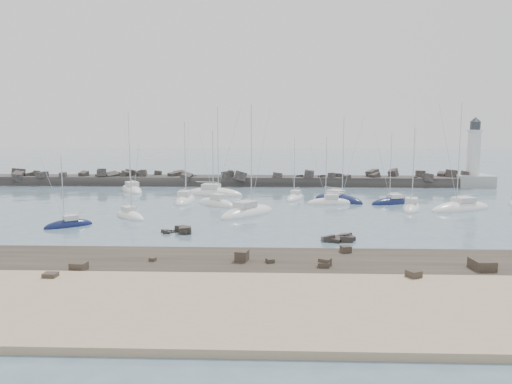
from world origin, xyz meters
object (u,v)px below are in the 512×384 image
sailboat_3 (185,201)px  sailboat_7 (247,214)px  sailboat_9 (329,203)px  sailboat_14 (130,216)px  sailboat_6 (295,198)px  sailboat_10 (411,208)px  sailboat_11 (461,209)px  sailboat_13 (393,203)px  sailboat_1 (132,190)px  lighthouse (473,171)px  sailboat_4 (214,194)px  sailboat_2 (69,225)px  sailboat_5 (216,204)px  sailboat_8 (338,200)px

sailboat_3 → sailboat_7: 15.59m
sailboat_9 → sailboat_14: size_ratio=1.04×
sailboat_6 → sailboat_14: sailboat_6 is taller
sailboat_10 → sailboat_11: bearing=-1.7°
sailboat_11 → sailboat_13: size_ratio=1.38×
sailboat_1 → sailboat_11: 57.39m
sailboat_6 → sailboat_7: 16.59m
lighthouse → sailboat_9: lighthouse is taller
lighthouse → sailboat_1: 67.88m
sailboat_1 → sailboat_4: (16.08, -4.66, 0.01)m
sailboat_6 → sailboat_4: bearing=162.8°
sailboat_2 → sailboat_11: bearing=14.9°
sailboat_7 → sailboat_14: size_ratio=1.48×
sailboat_4 → sailboat_3: bearing=-114.9°
lighthouse → sailboat_10: size_ratio=1.11×
sailboat_5 → sailboat_2: bearing=-134.1°
sailboat_11 → sailboat_13: bearing=147.8°
sailboat_13 → sailboat_14: bearing=-161.0°
sailboat_14 → lighthouse: bearing=31.5°
sailboat_7 → sailboat_9: bearing=38.8°
lighthouse → sailboat_13: lighthouse is taller
sailboat_11 → sailboat_14: sailboat_11 is taller
sailboat_6 → lighthouse: bearing=27.6°
sailboat_6 → sailboat_7: size_ratio=0.68×
sailboat_1 → sailboat_9: bearing=-21.6°
sailboat_7 → sailboat_2: bearing=-157.9°
sailboat_4 → sailboat_10: size_ratio=1.27×
sailboat_5 → sailboat_7: sailboat_7 is taller
sailboat_8 → sailboat_7: bearing=-137.6°
sailboat_11 → sailboat_10: bearing=178.3°
sailboat_5 → sailboat_4: bearing=98.8°
sailboat_10 → sailboat_11: 7.15m
sailboat_9 → sailboat_14: bearing=-156.2°
lighthouse → sailboat_6: lighthouse is taller
lighthouse → sailboat_14: (-59.71, -36.64, -2.96)m
sailboat_5 → sailboat_10: 29.38m
sailboat_4 → sailboat_7: sailboat_4 is taller
lighthouse → sailboat_8: bearing=-144.6°
sailboat_7 → sailboat_1: bearing=133.9°
lighthouse → sailboat_7: sailboat_7 is taller
sailboat_2 → sailboat_11: 54.54m
sailboat_1 → sailboat_11: (54.25, -18.75, -0.00)m
sailboat_2 → sailboat_9: size_ratio=0.83×
lighthouse → sailboat_1: size_ratio=0.92×
sailboat_6 → sailboat_14: bearing=-142.9°
sailboat_9 → sailboat_13: sailboat_13 is taller
sailboat_3 → sailboat_8: sailboat_8 is taller
sailboat_9 → sailboat_2: bearing=-151.1°
sailboat_9 → sailboat_5: bearing=-173.8°
sailboat_3 → sailboat_5: 6.37m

